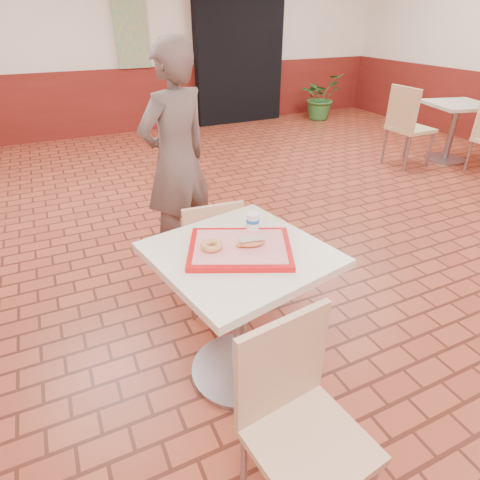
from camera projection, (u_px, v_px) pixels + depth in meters
name	position (u px, v px, depth m)	size (l,w,h in m)	color
room_shell	(399.00, 65.00, 2.48)	(8.01, 10.01, 3.01)	brown
wainscot_band	(373.00, 211.00, 2.97)	(8.00, 10.00, 1.00)	maroon
corridor_doorway	(239.00, 57.00, 6.95)	(1.60, 0.22, 2.20)	black
promo_poster	(130.00, 25.00, 6.08)	(0.50, 0.03, 1.20)	gray
main_table	(240.00, 295.00, 2.02)	(0.76, 0.76, 0.80)	beige
chair_main_front	(298.00, 416.00, 1.48)	(0.45, 0.45, 0.87)	tan
chair_main_back	(210.00, 250.00, 2.58)	(0.40, 0.40, 0.81)	#E9BC8C
customer	(176.00, 160.00, 2.95)	(0.61, 0.40, 1.66)	#66574F
serving_tray	(240.00, 248.00, 1.89)	(0.48, 0.37, 0.03)	red
ring_donut	(212.00, 246.00, 1.85)	(0.10, 0.10, 0.03)	#CC864A
long_john_donut	(251.00, 242.00, 1.87)	(0.14, 0.09, 0.04)	#DE7D41
paper_cup	(253.00, 221.00, 2.01)	(0.07, 0.07, 0.08)	white
second_table	(454.00, 122.00, 5.29)	(0.72, 0.72, 0.76)	#BFBC9A
chair_second_left	(407.00, 123.00, 5.07)	(0.47, 0.47, 1.00)	#D9BE82
potted_plant	(320.00, 97.00, 7.46)	(0.73, 0.63, 0.81)	#2E6729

